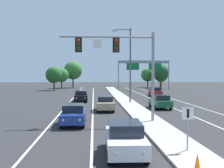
{
  "coord_description": "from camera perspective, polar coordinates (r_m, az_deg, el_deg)",
  "views": [
    {
      "loc": [
        -4.59,
        -9.33,
        3.94
      ],
      "look_at": [
        -3.2,
        11.9,
        3.2
      ],
      "focal_mm": 44.79,
      "sensor_mm": 36.0,
      "label": 1
    }
  ],
  "objects": [
    {
      "name": "median_island",
      "position": [
        27.99,
        5.76,
        -5.95
      ],
      "size": [
        2.4,
        110.0,
        0.15
      ],
      "primitive_type": "cube",
      "color": "#9E9B93",
      "rests_on": "ground"
    },
    {
      "name": "lane_stripe_oncoming_center",
      "position": [
        34.56,
        -3.92,
        -4.55
      ],
      "size": [
        0.14,
        100.0,
        0.01
      ],
      "primitive_type": "cube",
      "color": "silver",
      "rests_on": "ground"
    },
    {
      "name": "lane_stripe_receding_center",
      "position": [
        35.79,
        11.36,
        -4.36
      ],
      "size": [
        0.14,
        100.0,
        0.01
      ],
      "primitive_type": "cube",
      "color": "silver",
      "rests_on": "ground"
    },
    {
      "name": "edge_stripe_left",
      "position": [
        34.73,
        -9.39,
        -4.54
      ],
      "size": [
        0.14,
        100.0,
        0.01
      ],
      "primitive_type": "cube",
      "color": "silver",
      "rests_on": "ground"
    },
    {
      "name": "edge_stripe_right",
      "position": [
        36.78,
        16.34,
        -4.23
      ],
      "size": [
        0.14,
        100.0,
        0.01
      ],
      "primitive_type": "cube",
      "color": "silver",
      "rests_on": "ground"
    },
    {
      "name": "overhead_signal_mast",
      "position": [
        22.71,
        2.27,
        5.55
      ],
      "size": [
        7.68,
        0.44,
        7.2
      ],
      "color": "gray",
      "rests_on": "median_island"
    },
    {
      "name": "median_sign_post",
      "position": [
        14.52,
        15.2,
        -7.41
      ],
      "size": [
        0.6,
        0.1,
        2.2
      ],
      "color": "gray",
      "rests_on": "median_island"
    },
    {
      "name": "street_lamp_median",
      "position": [
        37.97,
        3.42,
        4.79
      ],
      "size": [
        2.58,
        0.28,
        10.0
      ],
      "color": "#4C4C51",
      "rests_on": "median_island"
    },
    {
      "name": "car_oncoming_white",
      "position": [
        13.95,
        2.69,
        -10.94
      ],
      "size": [
        1.92,
        4.51,
        1.58
      ],
      "color": "silver",
      "rests_on": "ground"
    },
    {
      "name": "car_oncoming_blue",
      "position": [
        22.2,
        -7.87,
        -6.11
      ],
      "size": [
        1.86,
        4.48,
        1.58
      ],
      "color": "navy",
      "rests_on": "ground"
    },
    {
      "name": "car_oncoming_tan",
      "position": [
        30.19,
        -1.38,
        -3.94
      ],
      "size": [
        1.89,
        4.5,
        1.58
      ],
      "color": "tan",
      "rests_on": "ground"
    },
    {
      "name": "car_oncoming_black",
      "position": [
        40.28,
        -6.32,
        -2.46
      ],
      "size": [
        1.85,
        4.48,
        1.58
      ],
      "color": "black",
      "rests_on": "ground"
    },
    {
      "name": "car_receding_green",
      "position": [
        32.67,
        9.79,
        -3.51
      ],
      "size": [
        1.9,
        4.5,
        1.58
      ],
      "color": "#195633",
      "rests_on": "ground"
    },
    {
      "name": "car_receding_red",
      "position": [
        50.67,
        8.82,
        -1.56
      ],
      "size": [
        1.92,
        4.51,
        1.58
      ],
      "color": "maroon",
      "rests_on": "ground"
    },
    {
      "name": "traffic_cone_median_nose",
      "position": [
        11.69,
        17.05,
        -15.18
      ],
      "size": [
        0.36,
        0.36,
        0.74
      ],
      "color": "black",
      "rests_on": "median_island"
    },
    {
      "name": "highway_sign_gantry",
      "position": [
        71.92,
        6.51,
        3.76
      ],
      "size": [
        13.28,
        0.42,
        7.5
      ],
      "color": "gray",
      "rests_on": "ground"
    },
    {
      "name": "tree_far_left_a",
      "position": [
        78.51,
        -10.27,
        1.78
      ],
      "size": [
        3.9,
        3.9,
        5.64
      ],
      "color": "#4C3823",
      "rests_on": "ground"
    },
    {
      "name": "tree_far_left_b",
      "position": [
        83.01,
        -7.98,
        2.76
      ],
      "size": [
        5.37,
        5.37,
        7.77
      ],
      "color": "#4C3823",
      "rests_on": "ground"
    },
    {
      "name": "tree_far_right_b",
      "position": [
        79.75,
        9.84,
        2.36
      ],
      "size": [
        4.75,
        4.75,
        6.87
      ],
      "color": "#4C3823",
      "rests_on": "ground"
    },
    {
      "name": "tree_far_right_a",
      "position": [
        83.3,
        7.32,
        1.87
      ],
      "size": [
        4.0,
        4.0,
        5.79
      ],
      "color": "#4C3823",
      "rests_on": "ground"
    },
    {
      "name": "tree_far_left_c",
      "position": [
        69.21,
        -11.78,
        1.84
      ],
      "size": [
        4.02,
        4.02,
        5.82
      ],
      "color": "#4C3823",
      "rests_on": "ground"
    },
    {
      "name": "tree_far_right_c",
      "position": [
        80.12,
        9.99,
        1.74
      ],
      "size": [
        3.83,
        3.83,
        5.55
      ],
      "color": "#4C3823",
      "rests_on": "ground"
    }
  ]
}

